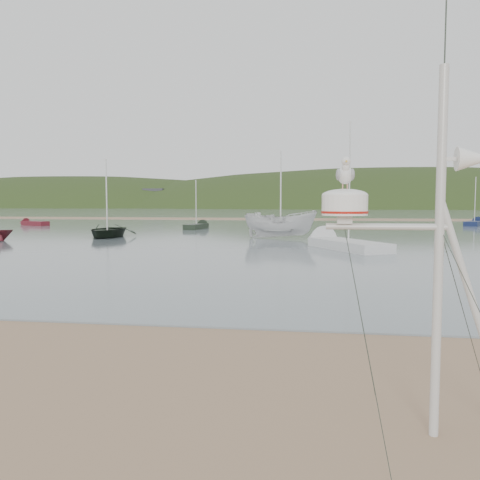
# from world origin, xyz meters

# --- Properties ---
(ground) EXTENTS (560.00, 560.00, 0.00)m
(ground) POSITION_xyz_m (0.00, 0.00, 0.00)
(ground) COLOR #8E6D52
(ground) RESTS_ON ground
(water) EXTENTS (560.00, 256.00, 0.04)m
(water) POSITION_xyz_m (0.00, 132.00, 0.02)
(water) COLOR slate
(water) RESTS_ON ground
(sandbar) EXTENTS (560.00, 7.00, 0.07)m
(sandbar) POSITION_xyz_m (0.00, 70.00, 0.07)
(sandbar) COLOR #8E6D52
(sandbar) RESTS_ON water
(hill_ridge) EXTENTS (620.00, 180.00, 80.00)m
(hill_ridge) POSITION_xyz_m (18.52, 235.00, -19.70)
(hill_ridge) COLOR #213214
(hill_ridge) RESTS_ON ground
(far_cottages) EXTENTS (294.40, 6.30, 8.00)m
(far_cottages) POSITION_xyz_m (3.00, 196.00, 4.00)
(far_cottages) COLOR beige
(far_cottages) RESTS_ON ground
(mast_rig) EXTENTS (2.27, 2.43, 5.13)m
(mast_rig) POSITION_xyz_m (5.07, -0.53, 1.24)
(mast_rig) COLOR silver
(mast_rig) RESTS_ON ground
(boat_dark) EXTENTS (3.58, 1.28, 4.92)m
(boat_dark) POSITION_xyz_m (-11.64, 29.46, 2.50)
(boat_dark) COLOR black
(boat_dark) RESTS_ON water
(boat_white) EXTENTS (2.05, 2.00, 5.25)m
(boat_white) POSITION_xyz_m (1.23, 30.37, 2.67)
(boat_white) COLOR silver
(boat_white) RESTS_ON water
(dinghy_red_far) EXTENTS (4.72, 2.93, 1.13)m
(dinghy_red_far) POSITION_xyz_m (-27.96, 46.22, 0.29)
(dinghy_red_far) COLOR #53131B
(dinghy_red_far) RESTS_ON ground
(sailboat_blue_far) EXTENTS (3.90, 5.83, 5.83)m
(sailboat_blue_far) POSITION_xyz_m (21.75, 54.03, 0.30)
(sailboat_blue_far) COLOR #121C3F
(sailboat_blue_far) RESTS_ON ground
(sailboat_dark_mid) EXTENTS (1.89, 5.18, 5.10)m
(sailboat_dark_mid) POSITION_xyz_m (-7.53, 42.51, 0.30)
(sailboat_dark_mid) COLOR black
(sailboat_dark_mid) RESTS_ON ground
(sailboat_white_near) EXTENTS (5.44, 7.82, 7.79)m
(sailboat_white_near) POSITION_xyz_m (4.53, 24.23, 0.30)
(sailboat_white_near) COLOR silver
(sailboat_white_near) RESTS_ON ground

